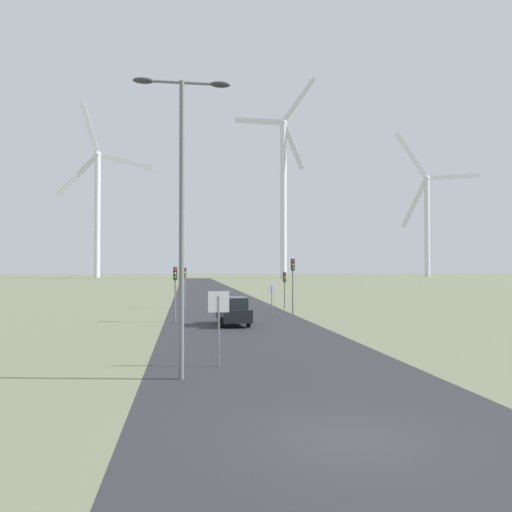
{
  "coord_description": "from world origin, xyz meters",
  "views": [
    {
      "loc": [
        -3.56,
        -10.69,
        3.75
      ],
      "look_at": [
        0.0,
        14.5,
        4.35
      ],
      "focal_mm": 35.0,
      "sensor_mm": 36.0,
      "label": 1
    }
  ],
  "objects_px": {
    "stop_sign_far": "(272,293)",
    "traffic_light_post_near_left": "(175,282)",
    "traffic_light_post_near_right": "(293,274)",
    "wind_turbine_center": "(283,185)",
    "car_approaching": "(233,311)",
    "wind_turbine_left": "(97,201)",
    "stop_sign_near": "(219,314)",
    "traffic_light_post_mid_right": "(285,282)",
    "streetlamp": "(182,191)",
    "traffic_light_post_mid_left": "(185,278)",
    "wind_turbine_right": "(427,214)"
  },
  "relations": [
    {
      "from": "stop_sign_far",
      "to": "traffic_light_post_near_left",
      "type": "bearing_deg",
      "value": -147.01
    },
    {
      "from": "traffic_light_post_near_right",
      "to": "wind_turbine_center",
      "type": "height_order",
      "value": "wind_turbine_center"
    },
    {
      "from": "car_approaching",
      "to": "wind_turbine_left",
      "type": "xyz_separation_m",
      "value": [
        -36.42,
        163.23,
        28.26
      ]
    },
    {
      "from": "stop_sign_near",
      "to": "traffic_light_post_mid_right",
      "type": "xyz_separation_m",
      "value": [
        7.75,
        25.87,
        0.45
      ]
    },
    {
      "from": "traffic_light_post_near_left",
      "to": "wind_turbine_center",
      "type": "xyz_separation_m",
      "value": [
        33.71,
        131.57,
        29.22
      ]
    },
    {
      "from": "car_approaching",
      "to": "traffic_light_post_near_left",
      "type": "bearing_deg",
      "value": 146.07
    },
    {
      "from": "traffic_light_post_near_right",
      "to": "traffic_light_post_mid_right",
      "type": "bearing_deg",
      "value": 83.71
    },
    {
      "from": "streetlamp",
      "to": "stop_sign_near",
      "type": "distance_m",
      "value": 4.99
    },
    {
      "from": "streetlamp",
      "to": "traffic_light_post_near_left",
      "type": "xyz_separation_m",
      "value": [
        -0.57,
        17.94,
        -3.57
      ]
    },
    {
      "from": "wind_turbine_center",
      "to": "streetlamp",
      "type": "bearing_deg",
      "value": -102.5
    },
    {
      "from": "wind_turbine_left",
      "to": "wind_turbine_center",
      "type": "distance_m",
      "value": 72.49
    },
    {
      "from": "traffic_light_post_mid_right",
      "to": "car_approaching",
      "type": "xyz_separation_m",
      "value": [
        -5.9,
        -12.49,
        -1.54
      ]
    },
    {
      "from": "traffic_light_post_near_left",
      "to": "car_approaching",
      "type": "xyz_separation_m",
      "value": [
        3.8,
        -2.56,
        -1.88
      ]
    },
    {
      "from": "traffic_light_post_mid_left",
      "to": "car_approaching",
      "type": "relative_size",
      "value": 0.89
    },
    {
      "from": "traffic_light_post_near_right",
      "to": "car_approaching",
      "type": "xyz_separation_m",
      "value": [
        -5.11,
        -5.33,
        -2.32
      ]
    },
    {
      "from": "stop_sign_near",
      "to": "wind_turbine_center",
      "type": "bearing_deg",
      "value": 77.85
    },
    {
      "from": "streetlamp",
      "to": "wind_turbine_right",
      "type": "distance_m",
      "value": 207.88
    },
    {
      "from": "streetlamp",
      "to": "wind_turbine_right",
      "type": "xyz_separation_m",
      "value": [
        100.98,
        180.58,
        20.22
      ]
    },
    {
      "from": "stop_sign_far",
      "to": "car_approaching",
      "type": "height_order",
      "value": "stop_sign_far"
    },
    {
      "from": "stop_sign_near",
      "to": "car_approaching",
      "type": "height_order",
      "value": "stop_sign_near"
    },
    {
      "from": "stop_sign_far",
      "to": "wind_turbine_right",
      "type": "bearing_deg",
      "value": 59.22
    },
    {
      "from": "traffic_light_post_near_right",
      "to": "stop_sign_near",
      "type": "bearing_deg",
      "value": -110.4
    },
    {
      "from": "traffic_light_post_mid_left",
      "to": "traffic_light_post_mid_right",
      "type": "height_order",
      "value": "traffic_light_post_mid_left"
    },
    {
      "from": "stop_sign_far",
      "to": "wind_turbine_left",
      "type": "xyz_separation_m",
      "value": [
        -40.27,
        155.7,
        27.45
      ]
    },
    {
      "from": "traffic_light_post_mid_left",
      "to": "wind_turbine_left",
      "type": "relative_size",
      "value": 0.06
    },
    {
      "from": "stop_sign_far",
      "to": "traffic_light_post_mid_left",
      "type": "bearing_deg",
      "value": 136.0
    },
    {
      "from": "traffic_light_post_near_right",
      "to": "traffic_light_post_mid_left",
      "type": "xyz_separation_m",
      "value": [
        -8.29,
        8.98,
        -0.48
      ]
    },
    {
      "from": "traffic_light_post_mid_left",
      "to": "streetlamp",
      "type": "bearing_deg",
      "value": -90.11
    },
    {
      "from": "stop_sign_near",
      "to": "stop_sign_far",
      "type": "distance_m",
      "value": 21.67
    },
    {
      "from": "stop_sign_near",
      "to": "traffic_light_post_mid_left",
      "type": "xyz_separation_m",
      "value": [
        -1.33,
        27.69,
        0.75
      ]
    },
    {
      "from": "traffic_light_post_near_right",
      "to": "traffic_light_post_mid_left",
      "type": "bearing_deg",
      "value": 132.72
    },
    {
      "from": "car_approaching",
      "to": "wind_turbine_center",
      "type": "distance_m",
      "value": 140.9
    },
    {
      "from": "stop_sign_far",
      "to": "traffic_light_post_near_left",
      "type": "xyz_separation_m",
      "value": [
        -7.65,
        -4.97,
        1.07
      ]
    },
    {
      "from": "wind_turbine_center",
      "to": "traffic_light_post_near_left",
      "type": "bearing_deg",
      "value": -104.37
    },
    {
      "from": "streetlamp",
      "to": "traffic_light_post_near_left",
      "type": "height_order",
      "value": "streetlamp"
    },
    {
      "from": "streetlamp",
      "to": "car_approaching",
      "type": "xyz_separation_m",
      "value": [
        3.23,
        15.38,
        -5.45
      ]
    },
    {
      "from": "traffic_light_post_mid_right",
      "to": "wind_turbine_center",
      "type": "bearing_deg",
      "value": 78.84
    },
    {
      "from": "traffic_light_post_near_right",
      "to": "wind_turbine_center",
      "type": "relative_size",
      "value": 0.07
    },
    {
      "from": "traffic_light_post_mid_right",
      "to": "wind_turbine_center",
      "type": "height_order",
      "value": "wind_turbine_center"
    },
    {
      "from": "traffic_light_post_mid_left",
      "to": "traffic_light_post_mid_right",
      "type": "bearing_deg",
      "value": -11.34
    },
    {
      "from": "stop_sign_near",
      "to": "wind_turbine_left",
      "type": "xyz_separation_m",
      "value": [
        -34.58,
        176.61,
        27.18
      ]
    },
    {
      "from": "stop_sign_far",
      "to": "wind_turbine_left",
      "type": "distance_m",
      "value": 163.15
    },
    {
      "from": "stop_sign_near",
      "to": "traffic_light_post_near_left",
      "type": "height_order",
      "value": "traffic_light_post_near_left"
    },
    {
      "from": "car_approaching",
      "to": "wind_turbine_center",
      "type": "relative_size",
      "value": 0.06
    },
    {
      "from": "wind_turbine_center",
      "to": "wind_turbine_right",
      "type": "distance_m",
      "value": 74.81
    },
    {
      "from": "wind_turbine_left",
      "to": "wind_turbine_center",
      "type": "height_order",
      "value": "wind_turbine_center"
    },
    {
      "from": "stop_sign_near",
      "to": "stop_sign_far",
      "type": "xyz_separation_m",
      "value": [
        5.69,
        20.91,
        -0.28
      ]
    },
    {
      "from": "wind_turbine_left",
      "to": "wind_turbine_center",
      "type": "xyz_separation_m",
      "value": [
        66.33,
        -29.1,
        2.83
      ]
    },
    {
      "from": "traffic_light_post_near_left",
      "to": "car_approaching",
      "type": "bearing_deg",
      "value": -33.93
    },
    {
      "from": "traffic_light_post_near_left",
      "to": "wind_turbine_right",
      "type": "xyz_separation_m",
      "value": [
        101.55,
        162.64,
        23.79
      ]
    }
  ]
}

